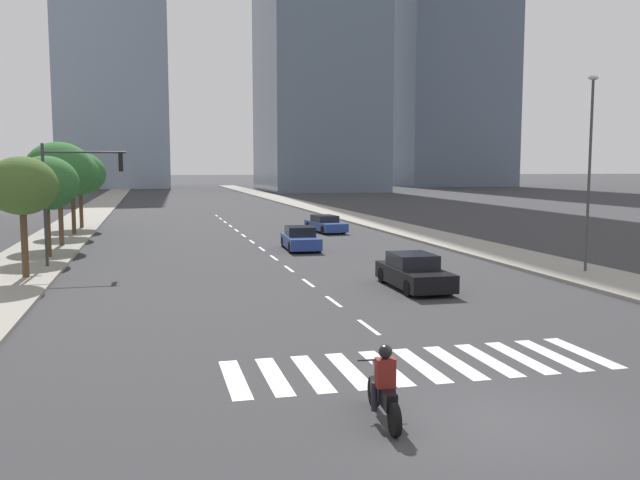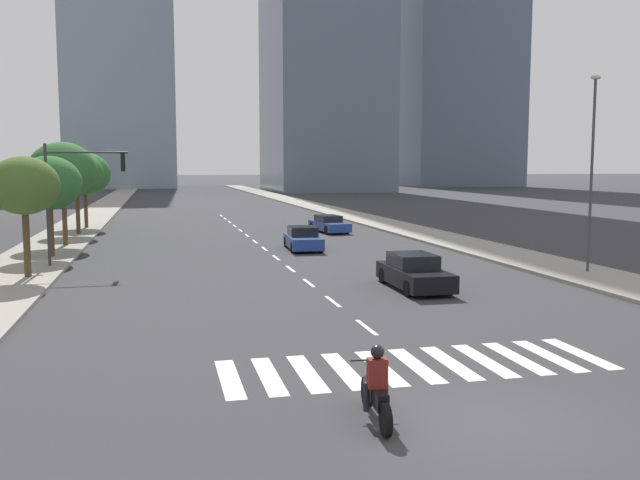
{
  "view_description": "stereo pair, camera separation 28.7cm",
  "coord_description": "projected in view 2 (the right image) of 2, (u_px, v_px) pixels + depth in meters",
  "views": [
    {
      "loc": [
        -6.24,
        -11.07,
        4.78
      ],
      "look_at": [
        0.0,
        13.8,
        2.0
      ],
      "focal_mm": 37.92,
      "sensor_mm": 36.0,
      "label": 1
    },
    {
      "loc": [
        -5.96,
        -11.14,
        4.78
      ],
      "look_at": [
        0.0,
        13.8,
        2.0
      ],
      "focal_mm": 37.92,
      "sensor_mm": 36.0,
      "label": 2
    }
  ],
  "objects": [
    {
      "name": "street_tree_fourth",
      "position": [
        76.0,
        174.0,
        46.43
      ],
      "size": [
        3.62,
        3.62,
        5.71
      ],
      "color": "#4C3823",
      "rests_on": "sidewalk_west"
    },
    {
      "name": "street_tree_second",
      "position": [
        49.0,
        183.0,
        34.73
      ],
      "size": [
        3.28,
        3.28,
        5.2
      ],
      "color": "#4C3823",
      "rests_on": "sidewalk_west"
    },
    {
      "name": "sedan_black_1",
      "position": [
        414.0,
        273.0,
        26.59
      ],
      "size": [
        1.89,
        4.58,
        1.37
      ],
      "rotation": [
        0.0,
        0.0,
        -1.59
      ],
      "color": "black",
      "rests_on": "ground"
    },
    {
      "name": "crosswalk_near",
      "position": [
        416.0,
        365.0,
        16.34
      ],
      "size": [
        9.45,
        2.94,
        0.01
      ],
      "color": "silver",
      "rests_on": "ground"
    },
    {
      "name": "street_lamp_east",
      "position": [
        592.0,
        161.0,
        29.52
      ],
      "size": [
        0.5,
        0.24,
        8.58
      ],
      "color": "#3F3F42",
      "rests_on": "sidewalk_east"
    },
    {
      "name": "lane_divider_center",
      "position": [
        255.0,
        242.0,
        43.42
      ],
      "size": [
        0.14,
        50.0,
        0.01
      ],
      "color": "silver",
      "rests_on": "ground"
    },
    {
      "name": "ground_plane",
      "position": [
        491.0,
        423.0,
        12.67
      ],
      "size": [
        800.0,
        800.0,
        0.0
      ],
      "primitive_type": "plane",
      "color": "#333335"
    },
    {
      "name": "traffic_signal_far",
      "position": [
        77.0,
        183.0,
        31.74
      ],
      "size": [
        4.01,
        0.28,
        5.72
      ],
      "color": "#333335",
      "rests_on": "sidewalk_west"
    },
    {
      "name": "sidewalk_west",
      "position": [
        48.0,
        249.0,
        38.84
      ],
      "size": [
        4.0,
        260.0,
        0.15
      ],
      "primitive_type": "cube",
      "color": "gray",
      "rests_on": "ground"
    },
    {
      "name": "street_tree_nearest",
      "position": [
        24.0,
        186.0,
        28.23
      ],
      "size": [
        2.88,
        2.88,
        5.08
      ],
      "color": "#4C3823",
      "rests_on": "sidewalk_west"
    },
    {
      "name": "office_tower_right_skyline",
      "position": [
        456.0,
        3.0,
        166.21
      ],
      "size": [
        27.17,
        25.05,
        90.97
      ],
      "color": "slate",
      "rests_on": "ground"
    },
    {
      "name": "office_tower_left_skyline",
      "position": [
        119.0,
        29.0,
        153.79
      ],
      "size": [
        23.88,
        25.12,
        73.38
      ],
      "color": "#8C9EB2",
      "rests_on": "ground"
    },
    {
      "name": "sidewalk_east",
      "position": [
        443.0,
        239.0,
        44.5
      ],
      "size": [
        4.0,
        260.0,
        0.15
      ],
      "primitive_type": "cube",
      "color": "gray",
      "rests_on": "ground"
    },
    {
      "name": "motorcycle_lead",
      "position": [
        376.0,
        391.0,
        12.71
      ],
      "size": [
        0.7,
        2.13,
        1.49
      ],
      "rotation": [
        0.0,
        0.0,
        1.49
      ],
      "color": "black",
      "rests_on": "ground"
    },
    {
      "name": "sedan_blue_2",
      "position": [
        303.0,
        239.0,
        39.14
      ],
      "size": [
        2.01,
        4.35,
        1.34
      ],
      "rotation": [
        0.0,
        0.0,
        -1.63
      ],
      "color": "navy",
      "rests_on": "ground"
    },
    {
      "name": "sedan_blue_0",
      "position": [
        329.0,
        224.0,
        49.75
      ],
      "size": [
        2.19,
        4.92,
        1.22
      ],
      "rotation": [
        0.0,
        0.0,
        -1.47
      ],
      "color": "navy",
      "rests_on": "ground"
    },
    {
      "name": "street_tree_fifth",
      "position": [
        85.0,
        174.0,
        51.59
      ],
      "size": [
        3.85,
        3.85,
        5.75
      ],
      "color": "#4C3823",
      "rests_on": "sidewalk_west"
    },
    {
      "name": "street_tree_third",
      "position": [
        63.0,
        171.0,
        39.81
      ],
      "size": [
        3.92,
        3.92,
        6.1
      ],
      "color": "#4C3823",
      "rests_on": "sidewalk_west"
    }
  ]
}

